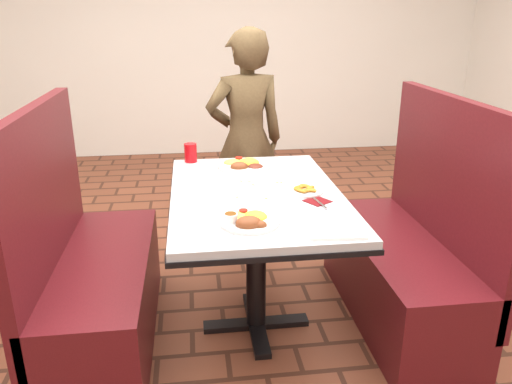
{
  "coord_description": "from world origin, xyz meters",
  "views": [
    {
      "loc": [
        -0.29,
        -2.21,
        1.56
      ],
      "look_at": [
        0.0,
        0.0,
        0.75
      ],
      "focal_mm": 35.0,
      "sensor_mm": 36.0,
      "label": 1
    }
  ],
  "objects_px": {
    "diner_person": "(246,141)",
    "red_tumbler": "(191,153)",
    "dining_table": "(256,211)",
    "near_dinner_plate": "(248,218)",
    "booth_bench_right": "(407,261)",
    "far_dinner_plate": "(244,163)",
    "plantain_plate": "(304,190)",
    "booth_bench_left": "(93,281)"
  },
  "relations": [
    {
      "from": "diner_person",
      "to": "far_dinner_plate",
      "type": "xyz_separation_m",
      "value": [
        -0.08,
        -0.65,
        0.04
      ]
    },
    {
      "from": "near_dinner_plate",
      "to": "plantain_plate",
      "type": "distance_m",
      "value": 0.45
    },
    {
      "from": "dining_table",
      "to": "red_tumbler",
      "type": "bearing_deg",
      "value": 118.58
    },
    {
      "from": "near_dinner_plate",
      "to": "booth_bench_right",
      "type": "bearing_deg",
      "value": 22.92
    },
    {
      "from": "dining_table",
      "to": "plantain_plate",
      "type": "relative_size",
      "value": 6.77
    },
    {
      "from": "dining_table",
      "to": "red_tumbler",
      "type": "relative_size",
      "value": 11.48
    },
    {
      "from": "dining_table",
      "to": "red_tumbler",
      "type": "distance_m",
      "value": 0.65
    },
    {
      "from": "near_dinner_plate",
      "to": "far_dinner_plate",
      "type": "relative_size",
      "value": 0.87
    },
    {
      "from": "booth_bench_left",
      "to": "near_dinner_plate",
      "type": "height_order",
      "value": "booth_bench_left"
    },
    {
      "from": "diner_person",
      "to": "dining_table",
      "type": "bearing_deg",
      "value": 76.66
    },
    {
      "from": "dining_table",
      "to": "far_dinner_plate",
      "type": "bearing_deg",
      "value": 92.01
    },
    {
      "from": "red_tumbler",
      "to": "booth_bench_right",
      "type": "bearing_deg",
      "value": -26.74
    },
    {
      "from": "far_dinner_plate",
      "to": "dining_table",
      "type": "bearing_deg",
      "value": -87.99
    },
    {
      "from": "near_dinner_plate",
      "to": "plantain_plate",
      "type": "relative_size",
      "value": 1.37
    },
    {
      "from": "near_dinner_plate",
      "to": "far_dinner_plate",
      "type": "xyz_separation_m",
      "value": [
        0.07,
        0.77,
        -0.0
      ]
    },
    {
      "from": "booth_bench_right",
      "to": "diner_person",
      "type": "distance_m",
      "value": 1.34
    },
    {
      "from": "dining_table",
      "to": "near_dinner_plate",
      "type": "xyz_separation_m",
      "value": [
        -0.08,
        -0.37,
        0.12
      ]
    },
    {
      "from": "red_tumbler",
      "to": "near_dinner_plate",
      "type": "bearing_deg",
      "value": -76.49
    },
    {
      "from": "booth_bench_right",
      "to": "diner_person",
      "type": "xyz_separation_m",
      "value": [
        -0.73,
        1.05,
        0.41
      ]
    },
    {
      "from": "plantain_plate",
      "to": "far_dinner_plate",
      "type": "bearing_deg",
      "value": 118.6
    },
    {
      "from": "booth_bench_left",
      "to": "plantain_plate",
      "type": "bearing_deg",
      "value": -1.97
    },
    {
      "from": "diner_person",
      "to": "red_tumbler",
      "type": "xyz_separation_m",
      "value": [
        -0.37,
        -0.5,
        0.07
      ]
    },
    {
      "from": "diner_person",
      "to": "near_dinner_plate",
      "type": "height_order",
      "value": "diner_person"
    },
    {
      "from": "booth_bench_right",
      "to": "near_dinner_plate",
      "type": "height_order",
      "value": "booth_bench_right"
    },
    {
      "from": "booth_bench_left",
      "to": "near_dinner_plate",
      "type": "distance_m",
      "value": 0.92
    },
    {
      "from": "far_dinner_plate",
      "to": "plantain_plate",
      "type": "distance_m",
      "value": 0.5
    },
    {
      "from": "diner_person",
      "to": "booth_bench_right",
      "type": "bearing_deg",
      "value": 115.1
    },
    {
      "from": "booth_bench_left",
      "to": "far_dinner_plate",
      "type": "xyz_separation_m",
      "value": [
        0.78,
        0.4,
        0.45
      ]
    },
    {
      "from": "far_dinner_plate",
      "to": "red_tumbler",
      "type": "xyz_separation_m",
      "value": [
        -0.29,
        0.15,
        0.03
      ]
    },
    {
      "from": "booth_bench_right",
      "to": "near_dinner_plate",
      "type": "bearing_deg",
      "value": -157.08
    },
    {
      "from": "booth_bench_left",
      "to": "red_tumbler",
      "type": "relative_size",
      "value": 11.36
    },
    {
      "from": "dining_table",
      "to": "booth_bench_left",
      "type": "distance_m",
      "value": 0.86
    },
    {
      "from": "near_dinner_plate",
      "to": "far_dinner_plate",
      "type": "distance_m",
      "value": 0.77
    },
    {
      "from": "near_dinner_plate",
      "to": "plantain_plate",
      "type": "height_order",
      "value": "near_dinner_plate"
    },
    {
      "from": "booth_bench_right",
      "to": "far_dinner_plate",
      "type": "bearing_deg",
      "value": 153.73
    },
    {
      "from": "booth_bench_right",
      "to": "near_dinner_plate",
      "type": "relative_size",
      "value": 4.91
    },
    {
      "from": "booth_bench_left",
      "to": "plantain_plate",
      "type": "height_order",
      "value": "booth_bench_left"
    },
    {
      "from": "near_dinner_plate",
      "to": "red_tumbler",
      "type": "xyz_separation_m",
      "value": [
        -0.22,
        0.93,
        0.03
      ]
    },
    {
      "from": "booth_bench_right",
      "to": "near_dinner_plate",
      "type": "distance_m",
      "value": 1.05
    },
    {
      "from": "plantain_plate",
      "to": "red_tumbler",
      "type": "distance_m",
      "value": 0.79
    },
    {
      "from": "diner_person",
      "to": "red_tumbler",
      "type": "bearing_deg",
      "value": 43.77
    },
    {
      "from": "dining_table",
      "to": "diner_person",
      "type": "xyz_separation_m",
      "value": [
        0.07,
        1.05,
        0.08
      ]
    }
  ]
}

